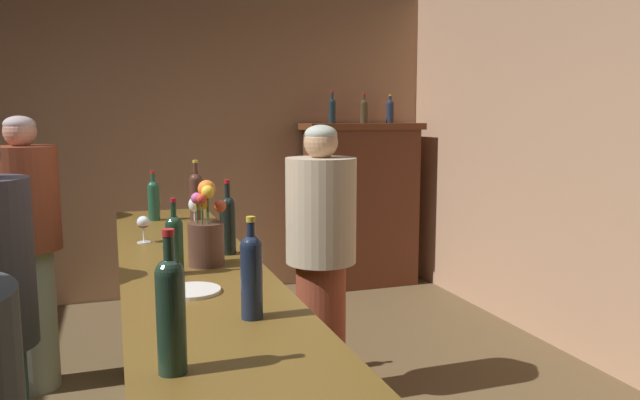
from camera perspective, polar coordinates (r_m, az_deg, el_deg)
The scene contains 18 objects.
wall_back at distance 5.56m, azimuth -19.30°, elevation 5.17°, with size 5.99×0.12×2.79m, color tan.
bar_counter at distance 2.69m, azimuth -11.73°, elevation -16.48°, with size 0.56×3.02×1.02m.
display_cabinet at distance 5.76m, azimuth 3.93°, elevation -0.16°, with size 1.13×0.42×1.55m.
wine_bottle_chardonnay at distance 1.46m, azimuth -13.88°, elevation -9.99°, with size 0.07×0.07×0.34m.
wine_bottle_riesling at distance 3.53m, azimuth -11.60°, elevation 0.54°, with size 0.08×0.08×0.35m.
wine_bottle_malbec at distance 3.60m, azimuth -15.41°, elevation 0.16°, with size 0.07×0.07×0.29m.
wine_bottle_merlot at distance 1.80m, azimuth -6.47°, elevation -6.79°, with size 0.07×0.07×0.31m.
wine_bottle_syrah at distance 2.35m, azimuth -13.55°, elevation -3.87°, with size 0.06×0.06×0.29m.
wine_bottle_rose at distance 2.65m, azimuth -8.66°, elevation -2.08°, with size 0.07×0.07×0.33m.
wine_glass_front at distance 3.37m, azimuth -11.77°, elevation -0.53°, with size 0.06×0.06×0.16m.
wine_glass_mid at distance 2.98m, azimuth -16.31°, elevation -2.19°, with size 0.06×0.06×0.13m.
flower_arrangement at distance 2.47m, azimuth -10.68°, elevation -3.16°, with size 0.16×0.14×0.34m.
cheese_plate at distance 2.12m, azimuth -11.97°, elevation -8.38°, with size 0.20×0.20×0.01m, color white.
display_bottle_left at distance 5.59m, azimuth 1.16°, elevation 8.52°, with size 0.06×0.06×0.29m.
display_bottle_midleft at distance 5.71m, azimuth 4.17°, elevation 8.46°, with size 0.07×0.07×0.27m.
display_bottle_center at distance 5.82m, azimuth 6.63°, elevation 8.41°, with size 0.07×0.07×0.27m.
patron_near_entrance at distance 3.92m, azimuth -25.86°, elevation -3.73°, with size 0.38×0.38×1.62m.
bartender at distance 3.39m, azimuth 0.08°, elevation -5.17°, with size 0.39×0.39×1.57m.
Camera 1 is at (0.03, -2.30, 1.62)m, focal length 33.96 mm.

